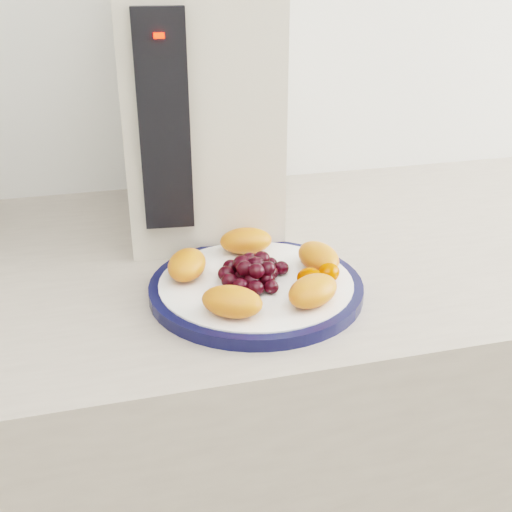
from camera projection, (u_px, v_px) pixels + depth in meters
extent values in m
cube|color=#A39688|center=(166.00, 507.00, 1.05)|extent=(3.50, 0.60, 0.90)
cylinder|color=#0D1034|center=(256.00, 288.00, 0.77)|extent=(0.26, 0.26, 0.01)
cylinder|color=white|center=(256.00, 287.00, 0.77)|extent=(0.23, 0.23, 0.02)
cube|color=beige|center=(198.00, 101.00, 0.92)|extent=(0.23, 0.31, 0.36)
cube|color=black|center=(164.00, 123.00, 0.78)|extent=(0.06, 0.03, 0.27)
cube|color=#FF0C05|center=(159.00, 35.00, 0.73)|extent=(0.01, 0.01, 0.01)
ellipsoid|color=#D7551B|center=(318.00, 257.00, 0.79)|extent=(0.05, 0.07, 0.03)
ellipsoid|color=#D7551B|center=(246.00, 241.00, 0.84)|extent=(0.07, 0.05, 0.03)
ellipsoid|color=#D7551B|center=(187.00, 265.00, 0.77)|extent=(0.07, 0.08, 0.03)
ellipsoid|color=#D7551B|center=(232.00, 302.00, 0.69)|extent=(0.08, 0.07, 0.03)
ellipsoid|color=#D7551B|center=(313.00, 291.00, 0.71)|extent=(0.08, 0.07, 0.03)
ellipsoid|color=black|center=(256.00, 274.00, 0.76)|extent=(0.02, 0.02, 0.02)
ellipsoid|color=black|center=(271.00, 273.00, 0.77)|extent=(0.02, 0.02, 0.02)
ellipsoid|color=black|center=(260.00, 268.00, 0.78)|extent=(0.02, 0.02, 0.02)
ellipsoid|color=black|center=(245.00, 269.00, 0.78)|extent=(0.02, 0.02, 0.02)
ellipsoid|color=black|center=(241.00, 277.00, 0.76)|extent=(0.02, 0.02, 0.02)
ellipsoid|color=black|center=(252.00, 281.00, 0.75)|extent=(0.02, 0.02, 0.02)
ellipsoid|color=black|center=(267.00, 279.00, 0.75)|extent=(0.02, 0.02, 0.02)
ellipsoid|color=black|center=(281.00, 268.00, 0.78)|extent=(0.02, 0.02, 0.02)
ellipsoid|color=black|center=(270.00, 264.00, 0.79)|extent=(0.02, 0.02, 0.02)
ellipsoid|color=black|center=(256.00, 261.00, 0.80)|extent=(0.02, 0.02, 0.02)
ellipsoid|color=black|center=(242.00, 263.00, 0.79)|extent=(0.02, 0.02, 0.02)
ellipsoid|color=black|center=(231.00, 267.00, 0.78)|extent=(0.02, 0.02, 0.02)
ellipsoid|color=black|center=(226.00, 274.00, 0.76)|extent=(0.02, 0.02, 0.02)
ellipsoid|color=black|center=(230.00, 281.00, 0.75)|extent=(0.02, 0.02, 0.02)
ellipsoid|color=black|center=(240.00, 286.00, 0.74)|extent=(0.02, 0.02, 0.02)
ellipsoid|color=black|center=(256.00, 288.00, 0.73)|extent=(0.02, 0.02, 0.02)
ellipsoid|color=black|center=(271.00, 287.00, 0.74)|extent=(0.02, 0.02, 0.02)
ellipsoid|color=black|center=(256.00, 264.00, 0.76)|extent=(0.02, 0.02, 0.02)
ellipsoid|color=black|center=(262.00, 259.00, 0.77)|extent=(0.02, 0.02, 0.02)
ellipsoid|color=black|center=(249.00, 259.00, 0.77)|extent=(0.02, 0.02, 0.02)
ellipsoid|color=black|center=(242.00, 263.00, 0.76)|extent=(0.02, 0.02, 0.02)
ellipsoid|color=black|center=(245.00, 269.00, 0.75)|extent=(0.02, 0.02, 0.02)
ellipsoid|color=black|center=(256.00, 271.00, 0.74)|extent=(0.02, 0.02, 0.02)
ellipsoid|color=black|center=(268.00, 268.00, 0.75)|extent=(0.02, 0.02, 0.02)
ellipsoid|color=#C93500|center=(309.00, 277.00, 0.75)|extent=(0.03, 0.03, 0.02)
ellipsoid|color=#C93500|center=(328.00, 273.00, 0.76)|extent=(0.04, 0.04, 0.02)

